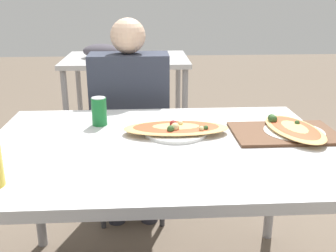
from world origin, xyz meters
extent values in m
cube|color=silver|center=(0.00, 0.00, 0.72)|extent=(1.35, 0.95, 0.04)
cylinder|color=#99999E|center=(-0.62, 0.42, 0.35)|extent=(0.05, 0.05, 0.70)
cylinder|color=#99999E|center=(0.62, 0.42, 0.35)|extent=(0.05, 0.05, 0.70)
cube|color=black|center=(-0.13, 0.74, 0.42)|extent=(0.40, 0.40, 0.04)
cube|color=black|center=(-0.13, 0.92, 0.67)|extent=(0.38, 0.03, 0.45)
cylinder|color=#38383D|center=(0.04, 0.57, 0.20)|extent=(0.03, 0.03, 0.40)
cylinder|color=#38383D|center=(-0.30, 0.57, 0.20)|extent=(0.03, 0.03, 0.40)
cylinder|color=#38383D|center=(0.04, 0.91, 0.20)|extent=(0.03, 0.03, 0.40)
cylinder|color=#38383D|center=(-0.30, 0.91, 0.20)|extent=(0.03, 0.03, 0.40)
cylinder|color=#2D2D38|center=(-0.04, 0.62, 0.22)|extent=(0.10, 0.10, 0.44)
cylinder|color=#2D2D38|center=(-0.23, 0.62, 0.22)|extent=(0.10, 0.10, 0.44)
cube|color=#333847|center=(-0.13, 0.71, 0.71)|extent=(0.43, 0.20, 0.54)
sphere|color=beige|center=(-0.13, 0.71, 1.08)|extent=(0.19, 0.19, 0.19)
cylinder|color=white|center=(0.08, 0.11, 0.75)|extent=(0.26, 0.26, 0.01)
ellipsoid|color=#E0AD66|center=(0.08, 0.11, 0.76)|extent=(0.44, 0.20, 0.02)
ellipsoid|color=#C14C28|center=(0.08, 0.11, 0.77)|extent=(0.36, 0.16, 0.01)
sphere|color=beige|center=(0.18, 0.06, 0.78)|extent=(0.02, 0.02, 0.02)
sphere|color=beige|center=(0.07, 0.07, 0.78)|extent=(0.04, 0.04, 0.04)
sphere|color=maroon|center=(0.07, 0.12, 0.78)|extent=(0.03, 0.03, 0.03)
sphere|color=#335928|center=(0.05, 0.06, 0.78)|extent=(0.03, 0.03, 0.03)
sphere|color=#335928|center=(0.19, 0.07, 0.78)|extent=(0.02, 0.02, 0.02)
sphere|color=beige|center=(0.10, 0.13, 0.78)|extent=(0.02, 0.02, 0.02)
cylinder|color=#197233|center=(-0.25, 0.24, 0.80)|extent=(0.07, 0.07, 0.12)
cylinder|color=silver|center=(-0.25, 0.24, 0.86)|extent=(0.06, 0.06, 0.00)
cube|color=brown|center=(0.52, 0.07, 0.75)|extent=(0.43, 0.28, 0.01)
cylinder|color=white|center=(0.56, 0.07, 0.75)|extent=(0.25, 0.25, 0.01)
ellipsoid|color=#E0AD66|center=(0.56, 0.07, 0.76)|extent=(0.24, 0.40, 0.02)
ellipsoid|color=#C14C28|center=(0.56, 0.07, 0.77)|extent=(0.20, 0.33, 0.01)
sphere|color=#335928|center=(0.50, 0.15, 0.78)|extent=(0.04, 0.04, 0.04)
sphere|color=#335928|center=(0.59, 0.11, 0.78)|extent=(0.02, 0.02, 0.02)
sphere|color=#335928|center=(0.50, 0.17, 0.78)|extent=(0.03, 0.03, 0.03)
cube|color=silver|center=(-0.21, 2.13, 0.72)|extent=(1.10, 0.80, 0.04)
ellipsoid|color=#4C4751|center=(-0.43, 2.13, 0.80)|extent=(0.32, 0.24, 0.12)
cylinder|color=#99999E|center=(-0.71, 1.78, 0.35)|extent=(0.05, 0.05, 0.70)
cylinder|color=#99999E|center=(0.29, 1.78, 0.35)|extent=(0.05, 0.05, 0.70)
cylinder|color=#99999E|center=(-0.71, 2.48, 0.35)|extent=(0.05, 0.05, 0.70)
cylinder|color=#99999E|center=(0.29, 2.48, 0.35)|extent=(0.05, 0.05, 0.70)
camera|label=1|loc=(-0.05, -1.42, 1.30)|focal=42.00mm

